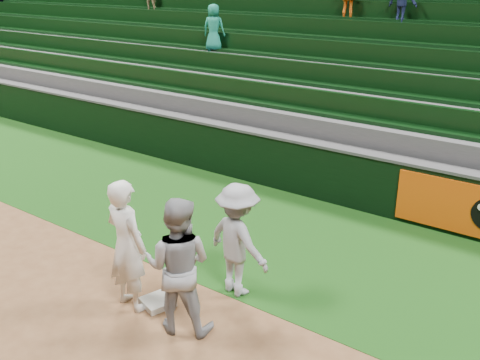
# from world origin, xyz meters

# --- Properties ---
(ground) EXTENTS (70.00, 70.00, 0.00)m
(ground) POSITION_xyz_m (0.00, 0.00, 0.00)
(ground) COLOR brown
(ground) RESTS_ON ground
(foul_grass) EXTENTS (36.00, 4.20, 0.01)m
(foul_grass) POSITION_xyz_m (0.00, 3.00, 0.00)
(foul_grass) COLOR #11380E
(foul_grass) RESTS_ON ground
(first_base) EXTENTS (0.54, 0.54, 0.10)m
(first_base) POSITION_xyz_m (-0.10, 0.11, 0.05)
(first_base) COLOR silver
(first_base) RESTS_ON ground
(first_baseman) EXTENTS (0.77, 0.54, 2.00)m
(first_baseman) POSITION_xyz_m (-0.41, -0.12, 1.00)
(first_baseman) COLOR white
(first_baseman) RESTS_ON ground
(baserunner) EXTENTS (1.17, 1.06, 1.95)m
(baserunner) POSITION_xyz_m (0.54, -0.08, 0.98)
(baserunner) COLOR #91939B
(baserunner) RESTS_ON ground
(base_coach) EXTENTS (1.26, 0.87, 1.78)m
(base_coach) POSITION_xyz_m (0.66, 1.10, 0.90)
(base_coach) COLOR #92959E
(base_coach) RESTS_ON foul_grass
(field_wall) EXTENTS (36.00, 0.45, 1.25)m
(field_wall) POSITION_xyz_m (0.03, 5.20, 0.63)
(field_wall) COLOR black
(field_wall) RESTS_ON ground
(stadium_seating) EXTENTS (36.00, 5.95, 4.85)m
(stadium_seating) POSITION_xyz_m (-0.00, 8.97, 1.70)
(stadium_seating) COLOR #3C3C3E
(stadium_seating) RESTS_ON ground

